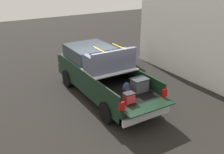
# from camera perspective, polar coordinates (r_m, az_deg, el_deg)

# --- Properties ---
(ground_plane) EXTENTS (40.00, 40.00, 0.00)m
(ground_plane) POSITION_cam_1_polar(r_m,az_deg,el_deg) (10.87, -1.66, -4.31)
(ground_plane) COLOR black
(pickup_truck) EXTENTS (6.05, 2.06, 2.23)m
(pickup_truck) POSITION_cam_1_polar(r_m,az_deg,el_deg) (10.77, -2.70, 1.04)
(pickup_truck) COLOR black
(pickup_truck) RESTS_ON ground_plane
(building_facade) EXTENTS (8.07, 0.36, 4.09)m
(building_facade) POSITION_cam_1_polar(r_m,az_deg,el_deg) (12.30, 18.76, 7.92)
(building_facade) COLOR white
(building_facade) RESTS_ON ground_plane
(trash_can) EXTENTS (0.60, 0.60, 0.98)m
(trash_can) POSITION_cam_1_polar(r_m,az_deg,el_deg) (14.25, 4.20, 4.51)
(trash_can) COLOR #1E592D
(trash_can) RESTS_ON ground_plane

